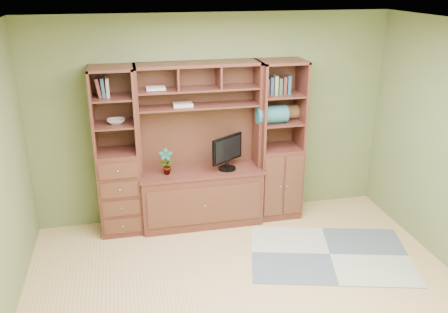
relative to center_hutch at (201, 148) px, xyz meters
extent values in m
cube|color=tan|center=(0.21, -1.73, -1.02)|extent=(4.60, 4.10, 0.04)
cube|color=white|center=(0.21, -1.73, 1.58)|extent=(4.60, 4.10, 0.04)
cube|color=olive|center=(0.21, 0.27, 0.28)|extent=(4.50, 0.04, 2.60)
cube|color=#53251D|center=(0.00, 0.00, 0.00)|extent=(1.54, 0.53, 2.05)
cube|color=#53251D|center=(-1.00, 0.04, 0.00)|extent=(0.50, 0.45, 2.05)
cube|color=#53251D|center=(1.02, 0.04, 0.00)|extent=(0.55, 0.45, 2.05)
cube|color=gray|center=(1.30, -1.07, -1.02)|extent=(2.03, 1.61, 0.01)
cube|color=black|center=(0.33, -0.03, 0.01)|extent=(0.53, 0.46, 0.60)
imported|color=brown|center=(-0.43, -0.03, -0.13)|extent=(0.17, 0.12, 0.33)
cube|color=beige|center=(-0.19, 0.09, 0.53)|extent=(0.23, 0.17, 0.04)
imported|color=beige|center=(-0.98, 0.04, 0.39)|extent=(0.21, 0.21, 0.05)
cube|color=#28606A|center=(0.89, -0.01, 0.37)|extent=(0.38, 0.22, 0.22)
cube|color=brown|center=(1.17, 0.12, 0.35)|extent=(0.32, 0.18, 0.18)
camera|label=1|loc=(-0.88, -5.37, 1.97)|focal=38.00mm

